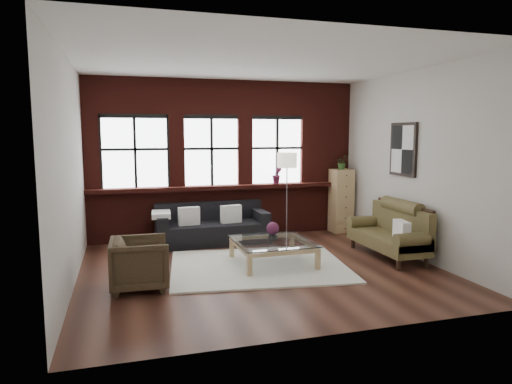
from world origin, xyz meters
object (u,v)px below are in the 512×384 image
object	(u,v)px
vintage_settee	(387,231)
coffee_table	(273,253)
vase	(273,236)
armchair	(140,263)
floor_lamp	(287,192)
dark_sofa	(212,224)
drawer_chest	(341,201)

from	to	relation	value
vintage_settee	coffee_table	distance (m)	2.06
vase	armchair	bearing A→B (deg)	-164.27
coffee_table	floor_lamp	world-z (taller)	floor_lamp
dark_sofa	coffee_table	bearing A→B (deg)	-68.64
armchair	dark_sofa	bearing A→B (deg)	-30.18
armchair	coffee_table	world-z (taller)	armchair
floor_lamp	vintage_settee	bearing A→B (deg)	-60.35
floor_lamp	coffee_table	bearing A→B (deg)	-116.46
drawer_chest	floor_lamp	world-z (taller)	floor_lamp
vintage_settee	drawer_chest	xyz separation A→B (m)	(0.17, 2.09, 0.22)
dark_sofa	armchair	bearing A→B (deg)	-122.06
armchair	floor_lamp	distance (m)	3.94
vase	vintage_settee	bearing A→B (deg)	-3.76
vintage_settee	vase	world-z (taller)	vintage_settee
coffee_table	dark_sofa	bearing A→B (deg)	111.36
dark_sofa	coffee_table	size ratio (longest dim) A/B	1.75
armchair	coffee_table	distance (m)	2.21
vase	drawer_chest	xyz separation A→B (m)	(2.21, 1.96, 0.20)
coffee_table	floor_lamp	bearing A→B (deg)	63.54
vintage_settee	floor_lamp	world-z (taller)	floor_lamp
dark_sofa	coffee_table	distance (m)	1.85
vintage_settee	floor_lamp	distance (m)	2.32
armchair	drawer_chest	bearing A→B (deg)	-57.57
armchair	vase	bearing A→B (deg)	-72.38
dark_sofa	vintage_settee	distance (m)	3.28
vase	drawer_chest	bearing A→B (deg)	41.53
coffee_table	vase	bearing A→B (deg)	0.00
vintage_settee	floor_lamp	size ratio (longest dim) A/B	0.91
dark_sofa	drawer_chest	distance (m)	2.91
dark_sofa	armchair	xyz separation A→B (m)	(-1.45, -2.32, -0.03)
dark_sofa	floor_lamp	xyz separation A→B (m)	(1.59, 0.12, 0.56)
vase	drawer_chest	distance (m)	2.96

